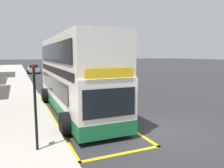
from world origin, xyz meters
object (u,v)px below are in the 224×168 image
at_px(bus_stop_sign, 35,101).
at_px(parked_car_silver_far, 33,69).
at_px(parked_car_silver_behind, 71,70).
at_px(parked_car_black_across, 85,73).
at_px(double_decker_bus, 74,77).
at_px(parked_car_black_kerbside, 69,67).

relative_size(bus_stop_sign, parked_car_silver_far, 0.70).
bearing_deg(parked_car_silver_behind, parked_car_black_across, -87.91).
relative_size(parked_car_black_across, parked_car_silver_behind, 1.00).
xyz_separation_m(bus_stop_sign, parked_car_black_across, (8.16, 21.72, -1.04)).
distance_m(bus_stop_sign, parked_car_silver_far, 34.90).
height_order(double_decker_bus, parked_car_silver_behind, double_decker_bus).
bearing_deg(parked_car_black_kerbside, parked_car_silver_behind, -101.10).
relative_size(parked_car_black_kerbside, parked_car_silver_far, 1.00).
height_order(parked_car_black_across, parked_car_silver_far, same).
xyz_separation_m(double_decker_bus, parked_car_black_across, (5.55, 16.49, -1.26)).
height_order(parked_car_black_kerbside, parked_car_silver_behind, same).
bearing_deg(parked_car_silver_far, bus_stop_sign, -94.47).
bearing_deg(parked_car_black_across, parked_car_silver_far, 113.29).
relative_size(double_decker_bus, parked_car_silver_far, 2.66).
xyz_separation_m(double_decker_bus, parked_car_black_kerbside, (7.41, 35.08, -1.26)).
bearing_deg(bus_stop_sign, parked_car_black_kerbside, 76.05).
xyz_separation_m(parked_car_black_kerbside, parked_car_silver_far, (-7.70, -5.51, 0.00)).
distance_m(parked_car_silver_behind, parked_car_silver_far, 7.59).
bearing_deg(parked_car_black_kerbside, parked_car_silver_far, -145.25).
height_order(parked_car_silver_behind, parked_car_silver_far, same).
relative_size(parked_car_black_across, parked_car_silver_far, 1.00).
bearing_deg(double_decker_bus, parked_car_silver_far, 90.56).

